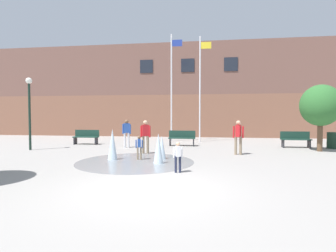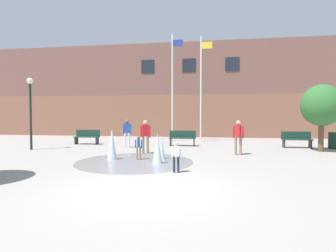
% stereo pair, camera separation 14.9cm
% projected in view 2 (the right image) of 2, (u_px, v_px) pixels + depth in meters
% --- Properties ---
extents(ground_plane, '(100.00, 100.00, 0.00)m').
position_uv_depth(ground_plane, '(145.00, 188.00, 6.58)').
color(ground_plane, gray).
extents(library_building, '(36.00, 6.05, 7.94)m').
position_uv_depth(library_building, '(191.00, 93.00, 24.74)').
color(library_building, brown).
rests_on(library_building, ground).
extents(splash_fountain, '(4.62, 4.62, 1.28)m').
position_uv_depth(splash_fountain, '(138.00, 150.00, 10.49)').
color(splash_fountain, gray).
rests_on(splash_fountain, ground).
extents(park_bench_far_left, '(1.60, 0.44, 0.91)m').
position_uv_depth(park_bench_far_left, '(87.00, 137.00, 16.56)').
color(park_bench_far_left, '#28282D').
rests_on(park_bench_far_left, ground).
extents(park_bench_near_trashcan, '(1.60, 0.44, 0.91)m').
position_uv_depth(park_bench_near_trashcan, '(182.00, 138.00, 15.68)').
color(park_bench_near_trashcan, '#28282D').
rests_on(park_bench_near_trashcan, ground).
extents(park_bench_far_right, '(1.60, 0.44, 0.91)m').
position_uv_depth(park_bench_far_right, '(297.00, 139.00, 14.75)').
color(park_bench_far_right, '#28282D').
rests_on(park_bench_far_right, ground).
extents(adult_in_red, '(0.50, 0.33, 1.59)m').
position_uv_depth(adult_in_red, '(145.00, 134.00, 12.51)').
color(adult_in_red, '#89755B').
rests_on(adult_in_red, ground).
extents(adult_watching, '(0.50, 0.30, 1.59)m').
position_uv_depth(adult_watching, '(127.00, 131.00, 14.82)').
color(adult_watching, silver).
rests_on(adult_watching, ground).
extents(teen_by_trashcan, '(0.50, 0.39, 1.59)m').
position_uv_depth(teen_by_trashcan, '(238.00, 135.00, 12.07)').
color(teen_by_trashcan, '#89755B').
rests_on(teen_by_trashcan, ground).
extents(child_with_pink_shirt, '(0.31, 0.24, 0.99)m').
position_uv_depth(child_with_pink_shirt, '(176.00, 155.00, 8.33)').
color(child_with_pink_shirt, '#1E233D').
rests_on(child_with_pink_shirt, ground).
extents(child_in_fountain, '(0.31, 0.24, 0.99)m').
position_uv_depth(child_in_fountain, '(139.00, 146.00, 10.77)').
color(child_in_fountain, '#89755B').
rests_on(child_in_fountain, ground).
extents(flagpole_left, '(0.80, 0.10, 7.47)m').
position_uv_depth(flagpole_left, '(173.00, 85.00, 18.31)').
color(flagpole_left, silver).
rests_on(flagpole_left, ground).
extents(flagpole_right, '(0.80, 0.10, 7.24)m').
position_uv_depth(flagpole_right, '(201.00, 86.00, 18.01)').
color(flagpole_right, silver).
rests_on(flagpole_right, ground).
extents(lamp_post_left_lane, '(0.32, 0.32, 3.80)m').
position_uv_depth(lamp_post_left_lane, '(30.00, 103.00, 13.81)').
color(lamp_post_left_lane, '#192D23').
rests_on(lamp_post_left_lane, ground).
extents(trash_can, '(0.56, 0.56, 0.90)m').
position_uv_depth(trash_can, '(334.00, 141.00, 14.28)').
color(trash_can, '#193323').
rests_on(trash_can, ground).
extents(street_tree_near_building, '(1.97, 1.97, 3.38)m').
position_uv_depth(street_tree_near_building, '(322.00, 106.00, 13.12)').
color(street_tree_near_building, brown).
rests_on(street_tree_near_building, ground).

